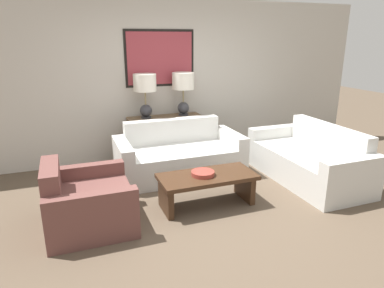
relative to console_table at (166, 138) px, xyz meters
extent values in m
plane|color=brown|center=(0.00, -2.05, -0.38)|extent=(20.00, 20.00, 0.00)
cube|color=beige|center=(0.00, 0.28, 0.94)|extent=(7.79, 0.10, 2.65)
cube|color=black|center=(0.00, 0.22, 1.32)|extent=(1.18, 0.01, 0.92)
cube|color=#9E3842|center=(0.00, 0.22, 1.32)|extent=(1.10, 0.02, 0.84)
cube|color=brown|center=(0.00, 0.00, 0.00)|extent=(1.24, 0.40, 0.76)
cylinder|color=#333338|center=(-0.32, 0.00, 0.39)|extent=(0.17, 0.17, 0.02)
sphere|color=#333338|center=(-0.32, 0.00, 0.51)|extent=(0.20, 0.20, 0.20)
cylinder|color=#8C7A51|center=(-0.32, 0.00, 0.72)|extent=(0.02, 0.02, 0.22)
cylinder|color=white|center=(-0.32, 0.00, 0.96)|extent=(0.37, 0.37, 0.27)
cylinder|color=#333338|center=(0.32, 0.00, 0.39)|extent=(0.17, 0.17, 0.02)
sphere|color=#333338|center=(0.32, 0.00, 0.51)|extent=(0.20, 0.20, 0.20)
cylinder|color=#8C7A51|center=(0.32, 0.00, 0.72)|extent=(0.02, 0.02, 0.22)
cylinder|color=white|center=(0.32, 0.00, 0.96)|extent=(0.37, 0.37, 0.27)
cube|color=silver|center=(0.00, -0.84, -0.17)|extent=(1.52, 0.74, 0.43)
cube|color=silver|center=(0.00, -0.38, 0.02)|extent=(1.52, 0.18, 0.80)
cube|color=silver|center=(-0.85, -0.75, -0.08)|extent=(0.18, 0.92, 0.61)
cube|color=silver|center=(0.85, -0.75, -0.08)|extent=(0.18, 0.92, 0.61)
cube|color=silver|center=(1.60, -1.57, -0.17)|extent=(0.74, 1.52, 0.43)
cube|color=silver|center=(2.06, -1.57, 0.02)|extent=(0.18, 1.52, 0.80)
cube|color=silver|center=(1.69, -0.72, -0.08)|extent=(0.92, 0.18, 0.61)
cube|color=silver|center=(1.69, -2.42, -0.08)|extent=(0.92, 0.18, 0.61)
cube|color=#3D2616|center=(0.00, -1.82, 0.00)|extent=(1.20, 0.55, 0.05)
cube|color=#3D2616|center=(-0.54, -1.82, -0.20)|extent=(0.07, 0.44, 0.36)
cube|color=#3D2616|center=(0.53, -1.82, -0.20)|extent=(0.07, 0.44, 0.36)
cylinder|color=#93382D|center=(-0.06, -1.81, 0.05)|extent=(0.29, 0.29, 0.05)
cube|color=brown|center=(-1.32, -1.79, -0.18)|extent=(0.74, 0.71, 0.41)
cube|color=brown|center=(-1.77, -1.79, 0.00)|extent=(0.18, 0.71, 0.76)
cube|color=brown|center=(-1.41, -2.22, -0.10)|extent=(0.92, 0.14, 0.57)
cube|color=brown|center=(-1.41, -1.37, -0.10)|extent=(0.92, 0.14, 0.57)
camera|label=1|loc=(-1.55, -5.41, 1.63)|focal=32.00mm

